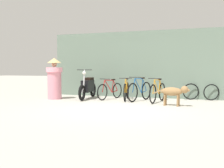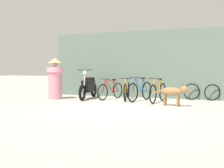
{
  "view_description": "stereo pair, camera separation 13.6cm",
  "coord_description": "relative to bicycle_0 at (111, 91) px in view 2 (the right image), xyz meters",
  "views": [
    {
      "loc": [
        2.37,
        -7.09,
        1.16
      ],
      "look_at": [
        -0.49,
        1.19,
        0.65
      ],
      "focal_mm": 42.0,
      "sensor_mm": 36.0,
      "label": 1
    },
    {
      "loc": [
        2.5,
        -7.05,
        1.16
      ],
      "look_at": [
        -0.49,
        1.19,
        0.65
      ],
      "focal_mm": 42.0,
      "sensor_mm": 36.0,
      "label": 2
    }
  ],
  "objects": [
    {
      "name": "person_in_robes",
      "position": [
        -2.03,
        -0.66,
        0.47
      ],
      "size": [
        0.73,
        0.73,
        1.57
      ],
      "rotation": [
        0.0,
        0.0,
        3.34
      ],
      "color": "pink",
      "rests_on": "ground"
    },
    {
      "name": "shop_wall_back",
      "position": [
        0.95,
        1.07,
        1.01
      ],
      "size": [
        7.65,
        0.2,
        2.68
      ],
      "color": "slate",
      "rests_on": "ground"
    },
    {
      "name": "spare_tire_left",
      "position": [
        3.65,
        0.83,
        -0.03
      ],
      "size": [
        0.57,
        0.27,
        0.6
      ],
      "rotation": [
        0.0,
        0.0,
        0.39
      ],
      "color": "black",
      "rests_on": "ground"
    },
    {
      "name": "bicycle_2",
      "position": [
        1.18,
        -0.13,
        0.03
      ],
      "size": [
        0.59,
        1.58,
        0.87
      ],
      "rotation": [
        0.0,
        0.0,
        -1.88
      ],
      "color": "black",
      "rests_on": "ground"
    },
    {
      "name": "motorcycle",
      "position": [
        -0.87,
        -0.14,
        0.12
      ],
      "size": [
        0.58,
        1.95,
        1.13
      ],
      "rotation": [
        0.0,
        0.0,
        -1.46
      ],
      "color": "black",
      "rests_on": "ground"
    },
    {
      "name": "spare_tire_right",
      "position": [
        2.92,
        0.83,
        -0.02
      ],
      "size": [
        0.59,
        0.24,
        0.61
      ],
      "rotation": [
        0.0,
        0.0,
        0.34
      ],
      "color": "black",
      "rests_on": "ground"
    },
    {
      "name": "bicycle_0",
      "position": [
        0.0,
        0.0,
        0.0
      ],
      "size": [
        0.56,
        1.51,
        0.79
      ],
      "rotation": [
        0.0,
        0.0,
        -1.86
      ],
      "color": "black",
      "rests_on": "ground"
    },
    {
      "name": "bicycle_1",
      "position": [
        0.65,
        -0.02,
        0.01
      ],
      "size": [
        0.46,
        1.57,
        0.83
      ],
      "rotation": [
        0.0,
        0.0,
        -1.39
      ],
      "color": "black",
      "rests_on": "ground"
    },
    {
      "name": "ground_plane",
      "position": [
        0.95,
        -2.3,
        -0.33
      ],
      "size": [
        60.0,
        60.0,
        0.0
      ],
      "primitive_type": "plane",
      "color": "#B7B2A5"
    },
    {
      "name": "bicycle_3",
      "position": [
        1.86,
        -0.27,
        0.02
      ],
      "size": [
        0.46,
        1.6,
        0.84
      ],
      "rotation": [
        0.0,
        0.0,
        -1.74
      ],
      "color": "black",
      "rests_on": "ground"
    },
    {
      "name": "stray_dog",
      "position": [
        2.5,
        -1.09,
        0.11
      ],
      "size": [
        1.15,
        0.38,
        0.64
      ],
      "rotation": [
        0.0,
        0.0,
        6.12
      ],
      "color": "#997247",
      "rests_on": "ground"
    }
  ]
}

